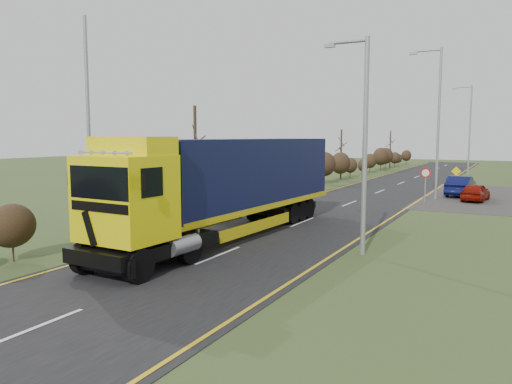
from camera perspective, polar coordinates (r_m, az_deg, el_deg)
The scene contains 14 objects.
ground at distance 21.86m, azimuth 1.30°, elevation -5.11°, with size 160.00×160.00×0.00m, color #384B20.
road at distance 31.01m, azimuth 9.56°, elevation -1.76°, with size 8.00×120.00×0.02m, color black.
layby at distance 39.54m, azimuth 23.16°, elevation -0.44°, with size 6.00×18.00×0.02m, color #302E2B.
lane_markings at distance 30.71m, azimuth 9.38°, elevation -1.80°, with size 7.52×116.00×0.01m.
hedgerow at distance 31.33m, azimuth -2.09°, elevation 1.37°, with size 2.24×102.04×6.05m.
lorry at distance 21.31m, azimuth -3.09°, elevation 1.29°, with size 3.24×15.71×4.35m.
car_red_hatchback at distance 36.74m, azimuth 23.80°, elevation -0.02°, with size 1.44×3.57×1.22m, color maroon.
car_blue_sedan at distance 39.39m, azimuth 22.36°, elevation 0.63°, with size 1.55×4.45×1.47m, color #0B0F3D.
streetlight_near at distance 18.54m, azimuth 12.10°, elevation 6.09°, with size 1.69×0.18×7.87m.
streetlight_mid at distance 36.53m, azimuth 19.93°, elevation 8.15°, with size 2.18×0.21×10.31m.
streetlight_far at distance 60.98m, azimuth 23.14°, elevation 6.96°, with size 2.11×0.20×9.96m.
left_pole at distance 22.64m, azimuth -18.59°, elevation 6.90°, with size 0.16×0.16×9.38m, color #949699.
speed_sign at distance 34.65m, azimuth 18.80°, elevation 1.46°, with size 0.63×0.10×2.28m.
warning_board at distance 43.06m, azimuth 21.88°, elevation 1.71°, with size 0.75×0.11×1.95m.
Camera 1 is at (9.53, -19.18, 4.35)m, focal length 35.00 mm.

